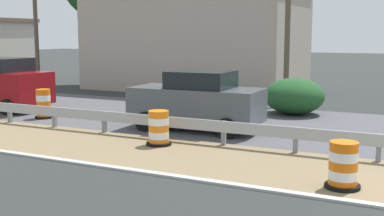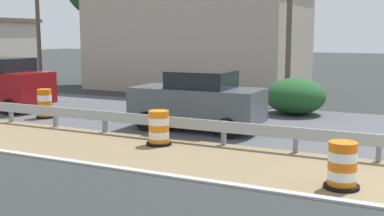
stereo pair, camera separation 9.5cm
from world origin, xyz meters
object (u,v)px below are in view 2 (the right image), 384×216
traffic_barrel_close (159,130)px  car_lead_near_lane (3,84)px  traffic_barrel_mid (45,105)px  car_lead_far_lane (198,100)px  utility_pole_mid (37,12)px  utility_pole_near (290,7)px  traffic_barrel_nearest (342,168)px

traffic_barrel_close → car_lead_near_lane: (2.93, 9.33, 0.64)m
traffic_barrel_mid → car_lead_far_lane: (0.53, -6.20, 0.48)m
traffic_barrel_close → utility_pole_mid: size_ratio=0.12×
utility_pole_near → utility_pole_mid: size_ratio=0.97×
traffic_barrel_nearest → traffic_barrel_close: traffic_barrel_close is taller
traffic_barrel_nearest → car_lead_far_lane: size_ratio=0.22×
traffic_barrel_close → car_lead_far_lane: size_ratio=0.23×
car_lead_near_lane → car_lead_far_lane: 9.33m
traffic_barrel_mid → utility_pole_near: utility_pole_near is taller
car_lead_far_lane → utility_pole_mid: bearing=-29.3°
car_lead_far_lane → traffic_barrel_mid: bearing=3.1°
car_lead_near_lane → utility_pole_near: 12.67m
car_lead_near_lane → car_lead_far_lane: bearing=179.2°
traffic_barrel_nearest → utility_pole_near: (11.18, 4.33, 3.89)m
car_lead_far_lane → utility_pole_mid: 15.96m
utility_pole_near → traffic_barrel_nearest: bearing=-158.8°
car_lead_far_lane → car_lead_near_lane: bearing=-4.0°
traffic_barrel_close → utility_pole_near: (9.39, -1.08, 3.88)m
traffic_barrel_mid → utility_pole_near: 11.04m
traffic_barrel_nearest → traffic_barrel_mid: bearing=71.8°
traffic_barrel_nearest → traffic_barrel_close: size_ratio=0.98×
traffic_barrel_nearest → utility_pole_mid: 22.80m
traffic_barrel_mid → car_lead_near_lane: 3.30m
traffic_barrel_nearest → car_lead_near_lane: bearing=72.2°
traffic_barrel_close → car_lead_far_lane: car_lead_far_lane is taller
car_lead_far_lane → utility_pole_near: 7.68m
traffic_barrel_nearest → car_lead_near_lane: car_lead_near_lane is taller
car_lead_near_lane → utility_pole_near: utility_pole_near is taller
traffic_barrel_mid → utility_pole_near: bearing=-44.7°
car_lead_near_lane → car_lead_far_lane: car_lead_near_lane is taller
traffic_barrel_close → utility_pole_mid: bearing=54.8°
traffic_barrel_close → utility_pole_near: size_ratio=0.12×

